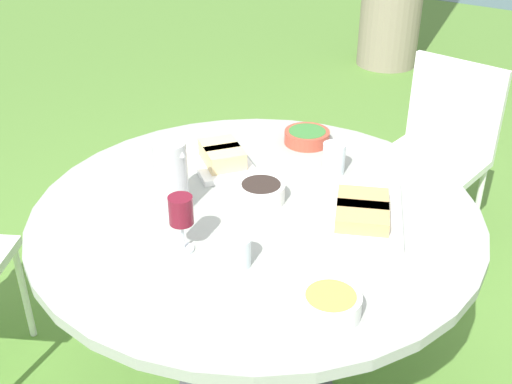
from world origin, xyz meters
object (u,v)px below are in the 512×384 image
object	(u,v)px
dining_table	(256,239)
wine_glass	(181,213)
chair_far_back	(439,144)
water_pitcher	(171,176)

from	to	relation	value
dining_table	wine_glass	bearing A→B (deg)	-98.73
chair_far_back	water_pitcher	size ratio (longest dim) A/B	3.95
water_pitcher	wine_glass	xyz separation A→B (m)	(0.17, -0.15, 0.01)
dining_table	water_pitcher	xyz separation A→B (m)	(-0.21, -0.14, 0.22)
wine_glass	water_pitcher	bearing A→B (deg)	137.30
chair_far_back	wine_glass	distance (m)	1.62
chair_far_back	wine_glass	size ratio (longest dim) A/B	5.21
water_pitcher	dining_table	bearing A→B (deg)	33.74
chair_far_back	dining_table	bearing A→B (deg)	-96.70
water_pitcher	chair_far_back	bearing A→B (deg)	75.71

